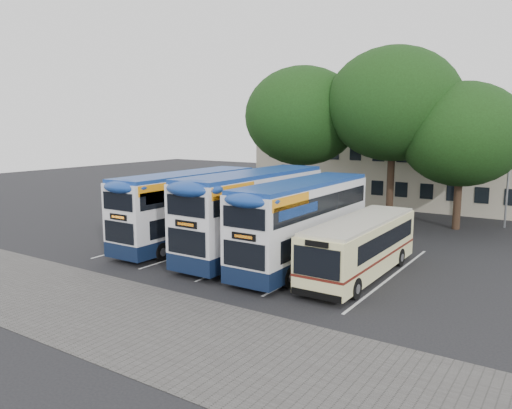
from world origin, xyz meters
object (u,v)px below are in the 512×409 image
object	(u,v)px
tree_mid	(394,104)
tree_right	(462,134)
bus_dd_mid	(254,210)
bus_dd_left	(188,206)
bus_dd_right	(303,220)
tree_left	(303,116)
bus_single	(361,244)
lamp_post	(510,152)

from	to	relation	value
tree_mid	tree_right	distance (m)	4.88
tree_right	bus_dd_mid	size ratio (longest dim) A/B	0.91
bus_dd_left	bus_dd_right	xyz separation A→B (m)	(7.52, -0.18, -0.00)
tree_left	bus_single	distance (m)	16.96
tree_mid	tree_right	world-z (taller)	tree_mid
tree_right	bus_single	world-z (taller)	tree_right
tree_mid	bus_single	xyz separation A→B (m)	(3.06, -13.06, -6.73)
lamp_post	bus_dd_right	world-z (taller)	lamp_post
lamp_post	tree_right	distance (m)	3.65
tree_right	bus_dd_right	size ratio (longest dim) A/B	0.96
tree_right	bus_dd_left	size ratio (longest dim) A/B	0.96
bus_dd_mid	bus_dd_right	bearing A→B (deg)	-7.42
bus_dd_mid	bus_dd_right	size ratio (longest dim) A/B	1.06
tree_right	tree_left	bearing A→B (deg)	-175.45
bus_dd_right	lamp_post	bearing A→B (deg)	65.94
bus_dd_left	bus_single	distance (m)	10.51
tree_left	bus_dd_mid	bearing A→B (deg)	-73.15
tree_right	bus_single	distance (m)	14.27
lamp_post	bus_dd_right	distance (m)	17.34
lamp_post	bus_dd_right	xyz separation A→B (m)	(-6.98, -15.63, -2.78)
lamp_post	tree_left	world-z (taller)	tree_left
tree_right	bus_dd_left	world-z (taller)	tree_right
tree_mid	bus_dd_mid	xyz separation A→B (m)	(-3.03, -12.66, -5.79)
tree_left	bus_dd_right	xyz separation A→B (m)	(6.81, -12.51, -5.18)
tree_right	bus_single	bearing A→B (deg)	-95.85
tree_right	bus_dd_right	distance (m)	14.62
lamp_post	tree_mid	size ratio (longest dim) A/B	0.75
lamp_post	tree_left	distance (m)	14.33
tree_mid	bus_dd_right	world-z (taller)	tree_mid
tree_mid	tree_right	xyz separation A→B (m)	(4.44, 0.33, -1.99)
bus_dd_left	bus_single	world-z (taller)	bus_dd_left
tree_left	bus_dd_left	size ratio (longest dim) A/B	1.11
lamp_post	tree_right	xyz separation A→B (m)	(-2.65, -2.23, 1.16)
tree_left	bus_single	bearing A→B (deg)	-52.00
tree_mid	bus_dd_mid	distance (m)	14.25
tree_mid	bus_dd_left	bearing A→B (deg)	-119.90
tree_left	bus_single	size ratio (longest dim) A/B	1.26
bus_dd_right	tree_right	bearing A→B (deg)	72.09
tree_left	bus_dd_mid	world-z (taller)	tree_left
tree_left	bus_dd_mid	size ratio (longest dim) A/B	1.05
lamp_post	bus_dd_mid	size ratio (longest dim) A/B	0.85
bus_single	bus_dd_mid	bearing A→B (deg)	176.29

